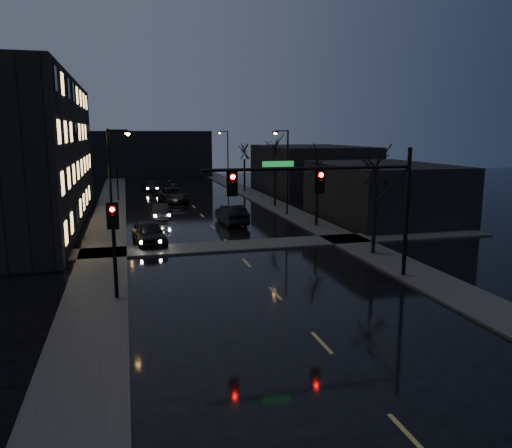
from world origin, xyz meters
TOP-DOWN VIEW (x-y plane):
  - ground at (0.00, 0.00)m, footprint 160.00×160.00m
  - sidewalk_left at (-8.50, 35.00)m, footprint 3.00×140.00m
  - sidewalk_right at (8.50, 35.00)m, footprint 3.00×140.00m
  - sidewalk_cross at (0.00, 18.50)m, footprint 40.00×3.00m
  - apartment_block at (-16.50, 30.00)m, footprint 12.00×30.00m
  - commercial_right_near at (15.50, 26.00)m, footprint 10.00×14.00m
  - commercial_right_far at (17.00, 48.00)m, footprint 12.00×18.00m
  - far_block at (-3.00, 78.00)m, footprint 22.00×10.00m
  - signal_mast at (3.85, 9.00)m, footprint 11.11×0.41m
  - signal_pole_left at (-7.50, 8.99)m, footprint 0.35×0.41m
  - tree_near at (8.40, 14.00)m, footprint 3.52×3.52m
  - tree_mid_a at (8.40, 24.00)m, footprint 3.30×3.30m
  - tree_mid_b at (8.40, 36.00)m, footprint 3.74×3.74m
  - tree_far at (8.40, 50.00)m, footprint 3.43×3.43m
  - streetlight_l_near at (-7.58, 18.00)m, footprint 1.53×0.28m
  - streetlight_l_far at (-7.58, 45.00)m, footprint 1.53×0.28m
  - streetlight_r_mid at (7.58, 30.00)m, footprint 1.53×0.28m
  - streetlight_r_far at (7.58, 58.00)m, footprint 1.53×0.28m
  - oncoming_car_a at (-5.45, 20.65)m, footprint 2.55×5.12m
  - oncoming_car_b at (-3.94, 31.22)m, footprint 1.85×4.18m
  - oncoming_car_c at (-1.80, 41.89)m, footprint 3.39×6.22m
  - oncoming_car_d at (-3.59, 53.43)m, footprint 2.48×4.97m
  - lead_car at (1.80, 26.96)m, footprint 2.09×5.18m

SIDE VIEW (x-z plane):
  - ground at x=0.00m, z-range 0.00..0.00m
  - sidewalk_left at x=-8.50m, z-range 0.00..0.12m
  - sidewalk_right at x=8.50m, z-range 0.00..0.12m
  - sidewalk_cross at x=0.00m, z-range 0.00..0.12m
  - oncoming_car_b at x=-3.94m, z-range 0.00..1.33m
  - oncoming_car_d at x=-3.59m, z-range 0.00..1.39m
  - oncoming_car_c at x=-1.80m, z-range 0.00..1.65m
  - lead_car at x=1.80m, z-range 0.00..1.67m
  - oncoming_car_a at x=-5.45m, z-range 0.00..1.68m
  - commercial_right_near at x=15.50m, z-range 0.00..5.00m
  - commercial_right_far at x=17.00m, z-range 0.00..6.00m
  - signal_pole_left at x=-7.50m, z-range 0.75..5.27m
  - far_block at x=-3.00m, z-range 0.00..8.00m
  - streetlight_l_near at x=-7.58m, z-range 0.77..8.77m
  - streetlight_l_far at x=-7.58m, z-range 0.77..8.77m
  - streetlight_r_mid at x=7.58m, z-range 0.77..8.77m
  - streetlight_r_far at x=7.58m, z-range 0.77..8.77m
  - signal_mast at x=3.85m, z-range 1.37..8.37m
  - tree_mid_a at x=8.40m, z-range 2.04..9.61m
  - apartment_block at x=-16.50m, z-range 0.00..12.00m
  - tree_far at x=8.40m, z-range 2.12..10.00m
  - tree_near at x=8.40m, z-range 2.18..10.26m
  - tree_mid_b at x=8.40m, z-range 2.32..10.90m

